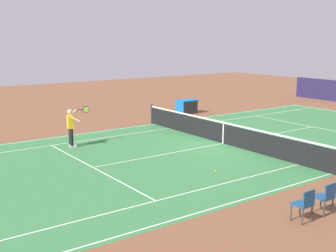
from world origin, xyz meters
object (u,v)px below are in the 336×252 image
spectator_chair_4 (305,203)px  equipment_cart_tarped (187,107)px  tennis_net (223,133)px  tennis_player_near (71,126)px  tennis_ball (216,171)px  spectator_chair_3 (326,196)px

spectator_chair_4 → equipment_cart_tarped: (-7.73, -14.77, -0.08)m
spectator_chair_4 → tennis_net: bearing=-118.9°
tennis_net → spectator_chair_4: size_ratio=13.30×
tennis_player_near → spectator_chair_4: tennis_player_near is taller
tennis_player_near → tennis_ball: bearing=112.4°
spectator_chair_3 → equipment_cart_tarped: size_ratio=0.70×
spectator_chair_4 → equipment_cart_tarped: spectator_chair_4 is taller
tennis_player_near → tennis_net: bearing=149.5°
equipment_cart_tarped → spectator_chair_4: bearing=62.4°
spectator_chair_3 → spectator_chair_4: (0.89, 0.00, 0.00)m
tennis_player_near → spectator_chair_4: size_ratio=1.93×
tennis_net → equipment_cart_tarped: (-3.57, -7.22, -0.05)m
tennis_player_near → tennis_ball: 6.98m
spectator_chair_3 → tennis_player_near: bearing=-77.2°
tennis_net → tennis_ball: bearing=44.2°
equipment_cart_tarped → spectator_chair_3: bearing=65.2°
tennis_net → tennis_ball: (3.10, 3.02, -0.46)m
tennis_player_near → tennis_ball: tennis_player_near is taller
tennis_player_near → spectator_chair_4: (-1.58, 10.93, -0.41)m
tennis_net → tennis_ball: tennis_net is taller
spectator_chair_3 → equipment_cart_tarped: (-6.84, -14.77, -0.08)m
tennis_player_near → spectator_chair_3: size_ratio=1.93×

